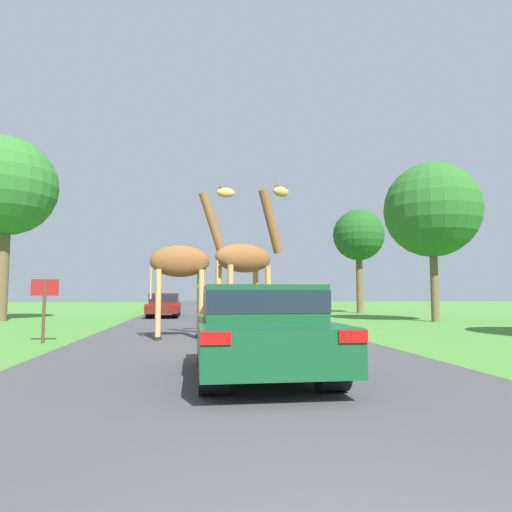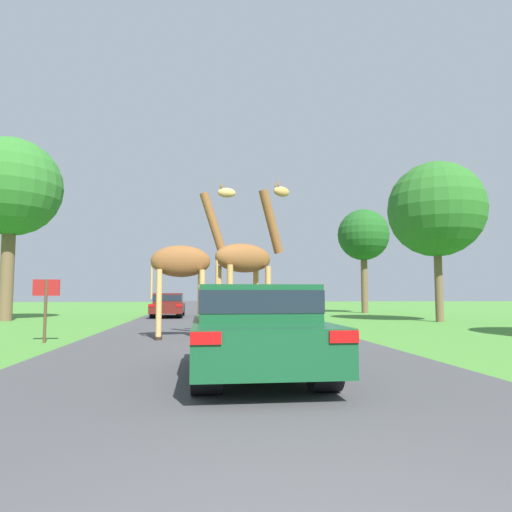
% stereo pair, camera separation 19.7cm
% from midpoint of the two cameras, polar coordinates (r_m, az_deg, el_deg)
% --- Properties ---
extents(road, '(8.02, 120.00, 0.00)m').
position_cam_midpoint_polar(road, '(31.87, -6.56, -7.12)').
color(road, '#424244').
rests_on(road, ground).
extents(giraffe_near_road, '(2.41, 1.63, 4.61)m').
position_cam_midpoint_polar(giraffe_near_road, '(12.44, -1.52, -0.53)').
color(giraffe_near_road, tan).
rests_on(giraffe_near_road, ground).
extents(giraffe_companion, '(2.55, 0.90, 4.72)m').
position_cam_midpoint_polar(giraffe_companion, '(13.70, -9.42, -0.86)').
color(giraffe_companion, tan).
rests_on(giraffe_companion, ground).
extents(car_lead_maroon, '(1.97, 4.18, 1.44)m').
position_cam_midpoint_polar(car_lead_maroon, '(7.39, -0.27, -8.91)').
color(car_lead_maroon, '#144C28').
rests_on(car_lead_maroon, ground).
extents(car_queue_right, '(1.76, 4.78, 1.37)m').
position_cam_midpoint_polar(car_queue_right, '(27.00, -11.61, -5.92)').
color(car_queue_right, '#561914').
rests_on(car_queue_right, ground).
extents(car_queue_left, '(1.84, 4.29, 1.34)m').
position_cam_midpoint_polar(car_queue_left, '(18.56, -0.80, -6.63)').
color(car_queue_left, silver).
rests_on(car_queue_left, ground).
extents(car_far_ahead, '(1.94, 4.27, 1.35)m').
position_cam_midpoint_polar(car_far_ahead, '(29.91, -2.44, -5.91)').
color(car_far_ahead, black).
rests_on(car_far_ahead, ground).
extents(tree_left_edge, '(4.60, 4.60, 7.70)m').
position_cam_midpoint_polar(tree_left_edge, '(23.83, 20.91, 5.37)').
color(tree_left_edge, brown).
rests_on(tree_left_edge, ground).
extents(tree_far_right, '(4.93, 4.93, 9.16)m').
position_cam_midpoint_polar(tree_far_right, '(26.14, -29.01, 7.54)').
color(tree_far_right, brown).
rests_on(tree_far_right, ground).
extents(tree_mid_field, '(3.62, 3.62, 7.33)m').
position_cam_midpoint_polar(tree_mid_field, '(33.25, 12.54, 2.47)').
color(tree_mid_field, brown).
rests_on(tree_mid_field, ground).
extents(sign_post, '(0.70, 0.08, 1.70)m').
position_cam_midpoint_polar(sign_post, '(13.56, -25.32, -4.83)').
color(sign_post, '#4C3823').
rests_on(sign_post, ground).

